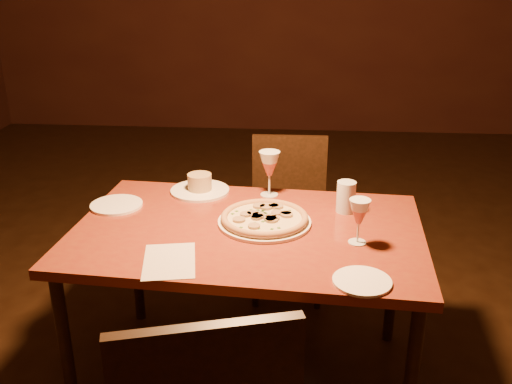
{
  "coord_description": "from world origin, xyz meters",
  "views": [
    {
      "loc": [
        0.07,
        -2.18,
        1.58
      ],
      "look_at": [
        -0.08,
        -0.25,
        0.8
      ],
      "focal_mm": 40.0,
      "sensor_mm": 36.0,
      "label": 1
    }
  ],
  "objects": [
    {
      "name": "chair_far",
      "position": [
        0.02,
        0.46,
        0.44
      ],
      "size": [
        0.38,
        0.38,
        0.78
      ],
      "rotation": [
        0.0,
        0.0,
        0.01
      ],
      "color": "black",
      "rests_on": "floor"
    },
    {
      "name": "wine_glass_right",
      "position": [
        0.28,
        -0.39,
        0.76
      ],
      "size": [
        0.07,
        0.07,
        0.16
      ],
      "primitive_type": null,
      "color": "#C15C50",
      "rests_on": "dining_table"
    },
    {
      "name": "floor",
      "position": [
        0.0,
        0.0,
        0.0
      ],
      "size": [
        7.0,
        7.0,
        0.0
      ],
      "primitive_type": "plane",
      "color": "black",
      "rests_on": "ground"
    },
    {
      "name": "menu_card",
      "position": [
        -0.34,
        -0.57,
        0.68
      ],
      "size": [
        0.21,
        0.27,
        0.0
      ],
      "primitive_type": "cube",
      "rotation": [
        0.0,
        0.0,
        0.18
      ],
      "color": "beige",
      "rests_on": "dining_table"
    },
    {
      "name": "water_tumbler",
      "position": [
        0.25,
        -0.12,
        0.74
      ],
      "size": [
        0.07,
        0.07,
        0.12
      ],
      "primitive_type": "cylinder",
      "color": "silver",
      "rests_on": "dining_table"
    },
    {
      "name": "side_plate_near",
      "position": [
        0.27,
        -0.65,
        0.69
      ],
      "size": [
        0.18,
        0.18,
        0.01
      ],
      "primitive_type": "cylinder",
      "color": "white",
      "rests_on": "dining_table"
    },
    {
      "name": "dining_table",
      "position": [
        -0.11,
        -0.3,
        0.62
      ],
      "size": [
        1.32,
        0.9,
        0.68
      ],
      "rotation": [
        0.0,
        0.0,
        -0.07
      ],
      "color": "brown",
      "rests_on": "floor"
    },
    {
      "name": "wine_glass_far",
      "position": [
        -0.05,
        0.03,
        0.78
      ],
      "size": [
        0.09,
        0.09,
        0.19
      ],
      "primitive_type": null,
      "color": "#C15C50",
      "rests_on": "dining_table"
    },
    {
      "name": "side_plate_left",
      "position": [
        -0.65,
        -0.14,
        0.69
      ],
      "size": [
        0.21,
        0.21,
        0.01
      ],
      "primitive_type": "cylinder",
      "color": "white",
      "rests_on": "dining_table"
    },
    {
      "name": "ramekin_saucer",
      "position": [
        -0.35,
        0.04,
        0.71
      ],
      "size": [
        0.25,
        0.25,
        0.08
      ],
      "color": "white",
      "rests_on": "dining_table"
    },
    {
      "name": "pizza_plate",
      "position": [
        -0.05,
        -0.25,
        0.7
      ],
      "size": [
        0.35,
        0.35,
        0.04
      ],
      "color": "white",
      "rests_on": "dining_table"
    }
  ]
}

